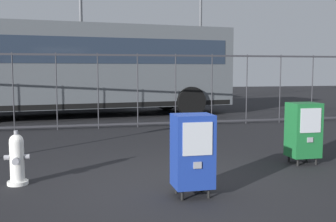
{
  "coord_description": "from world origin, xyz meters",
  "views": [
    {
      "loc": [
        -1.2,
        -5.14,
        1.56
      ],
      "look_at": [
        0.3,
        1.2,
        0.9
      ],
      "focal_mm": 43.56,
      "sensor_mm": 36.0,
      "label": 1
    }
  ],
  "objects_px": {
    "street_light_far_left": "(201,16)",
    "bus_near": "(74,65)",
    "newspaper_box_secondary": "(193,151)",
    "street_light_near_left": "(81,7)",
    "newspaper_box_primary": "(303,130)",
    "fire_hydrant": "(17,159)"
  },
  "relations": [
    {
      "from": "newspaper_box_secondary",
      "to": "street_light_near_left",
      "type": "xyz_separation_m",
      "value": [
        -1.04,
        11.66,
        3.42
      ]
    },
    {
      "from": "bus_near",
      "to": "street_light_far_left",
      "type": "height_order",
      "value": "street_light_far_left"
    },
    {
      "from": "street_light_far_left",
      "to": "bus_near",
      "type": "bearing_deg",
      "value": -139.69
    },
    {
      "from": "newspaper_box_primary",
      "to": "street_light_far_left",
      "type": "bearing_deg",
      "value": 79.71
    },
    {
      "from": "newspaper_box_secondary",
      "to": "bus_near",
      "type": "height_order",
      "value": "bus_near"
    },
    {
      "from": "fire_hydrant",
      "to": "street_light_near_left",
      "type": "distance_m",
      "value": 11.3
    },
    {
      "from": "newspaper_box_secondary",
      "to": "street_light_near_left",
      "type": "bearing_deg",
      "value": 95.08
    },
    {
      "from": "bus_near",
      "to": "street_light_far_left",
      "type": "distance_m",
      "value": 8.24
    },
    {
      "from": "newspaper_box_primary",
      "to": "street_light_near_left",
      "type": "bearing_deg",
      "value": 107.76
    },
    {
      "from": "fire_hydrant",
      "to": "bus_near",
      "type": "height_order",
      "value": "bus_near"
    },
    {
      "from": "street_light_near_left",
      "to": "bus_near",
      "type": "bearing_deg",
      "value": -97.22
    },
    {
      "from": "street_light_near_left",
      "to": "street_light_far_left",
      "type": "xyz_separation_m",
      "value": [
        5.69,
        2.6,
        0.14
      ]
    },
    {
      "from": "newspaper_box_primary",
      "to": "newspaper_box_secondary",
      "type": "height_order",
      "value": "same"
    },
    {
      "from": "newspaper_box_secondary",
      "to": "bus_near",
      "type": "xyz_separation_m",
      "value": [
        -1.35,
        9.17,
        1.14
      ]
    },
    {
      "from": "street_light_far_left",
      "to": "newspaper_box_secondary",
      "type": "bearing_deg",
      "value": -108.08
    },
    {
      "from": "newspaper_box_primary",
      "to": "street_light_far_left",
      "type": "xyz_separation_m",
      "value": [
        2.36,
        13.01,
        3.55
      ]
    },
    {
      "from": "newspaper_box_secondary",
      "to": "street_light_far_left",
      "type": "height_order",
      "value": "street_light_far_left"
    },
    {
      "from": "newspaper_box_primary",
      "to": "newspaper_box_secondary",
      "type": "relative_size",
      "value": 1.0
    },
    {
      "from": "newspaper_box_secondary",
      "to": "bus_near",
      "type": "distance_m",
      "value": 9.34
    },
    {
      "from": "fire_hydrant",
      "to": "newspaper_box_primary",
      "type": "relative_size",
      "value": 0.73
    },
    {
      "from": "fire_hydrant",
      "to": "newspaper_box_primary",
      "type": "bearing_deg",
      "value": 2.96
    },
    {
      "from": "newspaper_box_secondary",
      "to": "street_light_far_left",
      "type": "relative_size",
      "value": 0.14
    }
  ]
}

